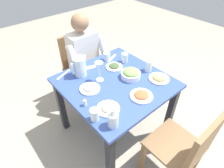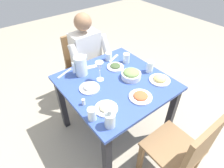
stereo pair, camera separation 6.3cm
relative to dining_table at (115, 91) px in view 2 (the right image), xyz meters
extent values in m
plane|color=#9E937F|center=(0.00, 0.00, -0.61)|extent=(8.00, 8.00, 0.00)
cube|color=#334C99|center=(0.00, 0.00, 0.10)|extent=(0.93, 0.93, 0.03)
cube|color=#232328|center=(-0.41, -0.41, -0.26)|extent=(0.06, 0.06, 0.70)
cube|color=#232328|center=(0.41, -0.41, -0.26)|extent=(0.06, 0.06, 0.70)
cube|color=#232328|center=(-0.41, 0.41, -0.26)|extent=(0.06, 0.06, 0.70)
cube|color=#232328|center=(0.41, 0.41, -0.26)|extent=(0.06, 0.06, 0.70)
cube|color=olive|center=(-0.25, -0.86, -0.40)|extent=(0.04, 0.04, 0.43)
cube|color=olive|center=(0.09, -0.86, -0.40)|extent=(0.04, 0.04, 0.43)
cube|color=olive|center=(-0.25, -0.52, -0.40)|extent=(0.04, 0.04, 0.43)
cube|color=olive|center=(0.09, -0.52, -0.40)|extent=(0.04, 0.04, 0.43)
cube|color=olive|center=(-0.08, -0.69, -0.17)|extent=(0.40, 0.40, 0.03)
cube|color=olive|center=(-0.08, -0.87, 0.05)|extent=(0.38, 0.04, 0.42)
cube|color=olive|center=(-0.22, 0.86, -0.40)|extent=(0.04, 0.04, 0.43)
cube|color=olive|center=(0.12, 0.52, -0.40)|extent=(0.04, 0.04, 0.43)
cube|color=olive|center=(-0.22, 0.52, -0.40)|extent=(0.04, 0.04, 0.43)
cube|color=olive|center=(-0.05, 0.69, -0.17)|extent=(0.40, 0.40, 0.03)
cube|color=olive|center=(-0.05, 0.87, 0.05)|extent=(0.38, 0.04, 0.42)
cube|color=silver|center=(-0.08, -0.66, 0.09)|extent=(0.32, 0.20, 0.50)
sphere|color=#936B4C|center=(-0.08, -0.66, 0.46)|extent=(0.19, 0.19, 0.19)
cylinder|color=#2D3342|center=(-0.17, -0.47, -0.19)|extent=(0.11, 0.38, 0.11)
cylinder|color=#2D3342|center=(-0.17, -0.28, -0.38)|extent=(0.10, 0.10, 0.46)
cylinder|color=silver|center=(-0.28, -0.52, 0.12)|extent=(0.08, 0.23, 0.37)
cylinder|color=#2D3342|center=(0.00, -0.47, -0.19)|extent=(0.11, 0.38, 0.11)
cylinder|color=#2D3342|center=(0.00, -0.28, -0.38)|extent=(0.10, 0.10, 0.46)
cylinder|color=silver|center=(0.12, -0.52, 0.12)|extent=(0.08, 0.23, 0.37)
cylinder|color=silver|center=(0.19, -0.30, 0.21)|extent=(0.12, 0.12, 0.19)
cube|color=silver|center=(0.26, -0.30, 0.22)|extent=(0.02, 0.02, 0.11)
cube|color=silver|center=(0.13, -0.30, 0.30)|extent=(0.04, 0.03, 0.02)
cylinder|color=white|center=(-0.15, 0.05, 0.14)|extent=(0.19, 0.19, 0.05)
ellipsoid|color=#759951|center=(-0.15, 0.05, 0.18)|extent=(0.15, 0.15, 0.06)
cylinder|color=white|center=(-0.14, -0.18, 0.12)|extent=(0.17, 0.17, 0.01)
ellipsoid|color=#3D512D|center=(-0.14, -0.18, 0.14)|extent=(0.11, 0.11, 0.03)
cylinder|color=white|center=(-0.33, 0.25, 0.12)|extent=(0.19, 0.19, 0.01)
ellipsoid|color=#E0C670|center=(-0.33, 0.25, 0.14)|extent=(0.12, 0.12, 0.06)
cylinder|color=white|center=(-0.03, 0.30, 0.12)|extent=(0.20, 0.20, 0.01)
ellipsoid|color=#CC5B33|center=(-0.03, 0.30, 0.14)|extent=(0.12, 0.12, 0.03)
cylinder|color=white|center=(0.25, -0.06, 0.12)|extent=(0.18, 0.18, 0.01)
ellipsoid|color=white|center=(0.25, -0.06, 0.14)|extent=(0.11, 0.11, 0.05)
cylinder|color=white|center=(0.28, 0.23, 0.12)|extent=(0.18, 0.18, 0.01)
ellipsoid|color=#B7AD89|center=(0.28, 0.23, 0.14)|extent=(0.11, 0.11, 0.04)
cylinder|color=silver|center=(-0.18, -0.34, 0.16)|extent=(0.07, 0.07, 0.09)
cylinder|color=silver|center=(-0.36, 0.08, 0.17)|extent=(0.07, 0.07, 0.11)
cylinder|color=silver|center=(-0.30, -0.19, 0.17)|extent=(0.07, 0.07, 0.10)
cylinder|color=silver|center=(0.42, 0.24, 0.17)|extent=(0.07, 0.07, 0.10)
cylinder|color=silver|center=(0.10, -0.11, 0.12)|extent=(0.07, 0.07, 0.01)
cylinder|color=silver|center=(0.10, -0.11, 0.17)|extent=(0.01, 0.01, 0.10)
cone|color=silver|center=(0.10, -0.11, 0.27)|extent=(0.08, 0.08, 0.09)
cylinder|color=silver|center=(0.35, 0.37, 0.18)|extent=(0.08, 0.08, 0.12)
cylinder|color=#993333|center=(0.35, 0.37, 0.15)|extent=(0.07, 0.07, 0.07)
cylinder|color=silver|center=(0.35, 0.37, 0.26)|extent=(0.03, 0.03, 0.04)
cylinder|color=white|center=(0.39, 0.07, 0.14)|extent=(0.03, 0.03, 0.04)
cylinder|color=#B2B2B7|center=(0.39, 0.07, 0.17)|extent=(0.03, 0.03, 0.01)
cube|color=silver|center=(0.06, -0.35, 0.12)|extent=(0.17, 0.08, 0.01)
cube|color=silver|center=(0.32, -0.40, 0.12)|extent=(0.18, 0.08, 0.01)
cube|color=silver|center=(-0.24, -0.33, 0.12)|extent=(0.17, 0.09, 0.01)
cube|color=silver|center=(0.09, -0.33, 0.12)|extent=(0.18, 0.07, 0.01)
camera|label=1|loc=(0.91, 1.01, 1.20)|focal=29.84mm
camera|label=2|loc=(0.86, 1.05, 1.20)|focal=29.84mm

